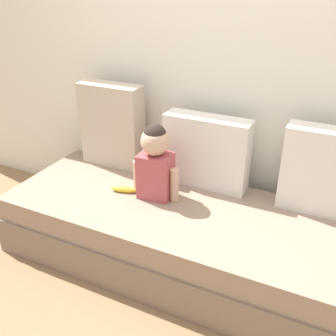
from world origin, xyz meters
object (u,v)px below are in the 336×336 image
(throw_pillow_center, at_px, (206,152))
(banana, at_px, (124,189))
(couch, at_px, (184,236))
(toddler, at_px, (155,161))
(throw_pillow_right, at_px, (324,172))
(throw_pillow_left, at_px, (112,126))

(throw_pillow_center, xyz_separation_m, banana, (-0.44, -0.33, -0.22))
(couch, height_order, toddler, toddler)
(throw_pillow_right, bearing_deg, couch, -154.98)
(couch, relative_size, throw_pillow_right, 4.51)
(couch, relative_size, throw_pillow_center, 4.17)
(couch, xyz_separation_m, throw_pillow_center, (0.00, 0.34, 0.45))
(banana, bearing_deg, throw_pillow_center, 37.24)
(throw_pillow_right, xyz_separation_m, toddler, (-0.95, -0.28, -0.01))
(throw_pillow_center, height_order, toddler, toddler)
(throw_pillow_center, relative_size, toddler, 1.15)
(couch, distance_m, toddler, 0.51)
(couch, bearing_deg, throw_pillow_right, 25.02)
(couch, height_order, banana, banana)
(couch, xyz_separation_m, throw_pillow_left, (-0.72, 0.34, 0.51))
(throw_pillow_left, height_order, throw_pillow_right, throw_pillow_left)
(throw_pillow_right, bearing_deg, banana, -164.02)
(throw_pillow_left, xyz_separation_m, throw_pillow_center, (0.72, 0.00, -0.06))
(throw_pillow_center, distance_m, banana, 0.59)
(banana, bearing_deg, throw_pillow_right, 15.98)
(throw_pillow_right, bearing_deg, throw_pillow_left, 180.00)
(toddler, relative_size, banana, 2.86)
(throw_pillow_left, distance_m, toddler, 0.57)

